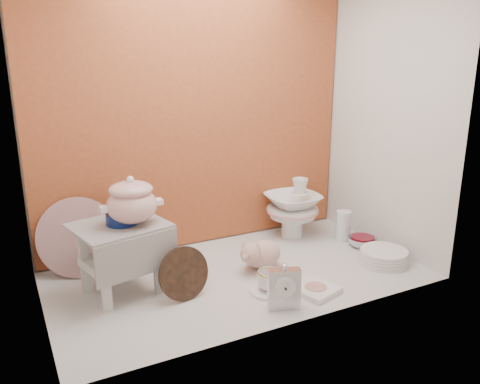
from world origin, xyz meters
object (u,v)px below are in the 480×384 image
Objects in this scene: floral_platter at (78,238)px; mantel_clock at (284,287)px; crystal_bowl at (362,242)px; dinner_plate_stack at (384,256)px; plush_pig at (262,254)px; blue_white_vase at (124,242)px; soup_tureen at (132,200)px; gold_rim_teacup at (269,280)px; step_stool at (121,258)px; porcelain_tower at (293,208)px.

floral_platter is 1.04m from mantel_clock.
dinner_plate_stack is at bearing -103.56° from crystal_bowl.
floral_platter reaches higher than plush_pig.
dinner_plate_stack is 1.51× the size of crystal_bowl.
blue_white_vase is 0.71m from plush_pig.
soup_tureen is 0.76m from mantel_clock.
dinner_plate_stack is (1.23, -0.28, -0.40)m from soup_tureen.
plush_pig is (0.84, -0.35, -0.11)m from floral_platter.
floral_platter is 0.23m from blue_white_vase.
dinner_plate_stack is at bearing -25.89° from blue_white_vase.
dinner_plate_stack is (1.21, -0.59, -0.09)m from blue_white_vase.
gold_rim_teacup is at bearing -27.79° from soup_tureen.
step_stool is 1.33m from dinner_plate_stack.
crystal_bowl is at bearing -13.81° from floral_platter.
gold_rim_teacup is (0.02, 0.16, -0.04)m from mantel_clock.
soup_tureen is 0.44m from floral_platter.
plush_pig is at bearing -29.30° from blue_white_vase.
porcelain_tower reaches higher than step_stool.
step_stool reaches higher than mantel_clock.
porcelain_tower is (-0.22, 0.54, 0.14)m from dinner_plate_stack.
mantel_clock is (0.52, -0.44, -0.34)m from soup_tureen.
soup_tureen is at bearing 159.76° from mantel_clock.
step_stool is at bearing 166.29° from dinner_plate_stack.
blue_white_vase is at bearing 85.87° from soup_tureen.
crystal_bowl is at bearing 76.44° from dinner_plate_stack.
dinner_plate_stack is at bearing -22.50° from floral_platter.
plush_pig is (0.12, 0.40, -0.02)m from mantel_clock.
mantel_clock is at bearing -40.44° from soup_tureen.
gold_rim_teacup reaches higher than crystal_bowl.
mantel_clock is 0.78× the size of dinner_plate_stack.
floral_platter reaches higher than crystal_bowl.
mantel_clock is 0.73m from dinner_plate_stack.
step_stool reaches higher than blue_white_vase.
mantel_clock is 1.75× the size of gold_rim_teacup.
blue_white_vase is at bearing 131.44° from gold_rim_teacup.
porcelain_tower is at bearing 74.90° from mantel_clock.
blue_white_vase is (0.22, -0.01, -0.06)m from floral_platter.
soup_tureen is 1.08m from porcelain_tower.
crystal_bowl is 0.44m from porcelain_tower.
soup_tureen is 1.32m from dinner_plate_stack.
crystal_bowl is (1.28, -0.06, -0.41)m from soup_tureen.
crystal_bowl is (1.26, -0.36, -0.10)m from blue_white_vase.
plush_pig is at bearing -141.33° from porcelain_tower.
mantel_clock is at bearing -56.29° from blue_white_vase.
soup_tureen reaches higher than step_stool.
crystal_bowl is at bearing 16.97° from gold_rim_teacup.
step_stool is 1.48× the size of plush_pig.
plush_pig is at bearing 157.87° from dinner_plate_stack.
blue_white_vase is at bearing -1.43° from floral_platter.
floral_platter reaches higher than porcelain_tower.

